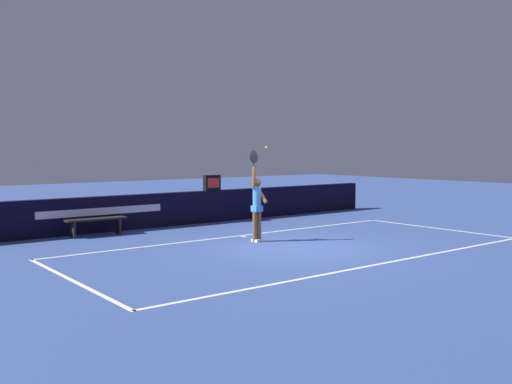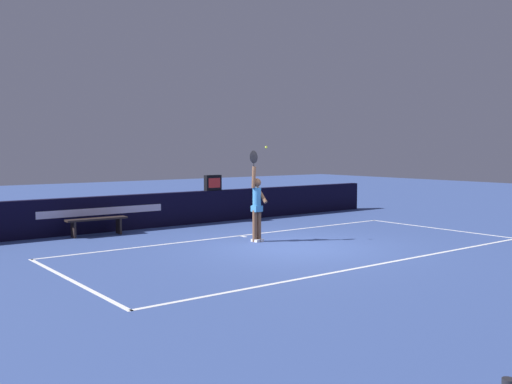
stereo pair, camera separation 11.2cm
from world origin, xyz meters
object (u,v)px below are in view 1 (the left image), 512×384
object	(u,v)px
speed_display	(212,183)
tennis_player	(257,204)
courtside_bench_near	(96,222)
tennis_ball	(266,147)

from	to	relation	value
speed_display	tennis_player	world-z (taller)	tennis_player
speed_display	courtside_bench_near	xyz separation A→B (m)	(-4.33, -0.61, -0.93)
speed_display	tennis_player	distance (m)	4.41
tennis_player	tennis_ball	bearing A→B (deg)	-55.61
tennis_player	tennis_ball	distance (m)	1.51
tennis_player	tennis_ball	world-z (taller)	tennis_ball
courtside_bench_near	speed_display	bearing A→B (deg)	8.02
speed_display	courtside_bench_near	bearing A→B (deg)	-171.98
tennis_player	courtside_bench_near	size ratio (longest dim) A/B	1.40
tennis_player	courtside_bench_near	distance (m)	4.68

